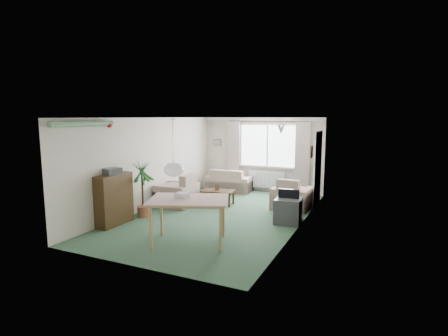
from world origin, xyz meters
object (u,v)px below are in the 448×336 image
at_px(bookshelf, 114,199).
at_px(dining_table, 189,221).
at_px(sofa, 229,180).
at_px(armchair_left, 177,190).
at_px(coffee_table, 218,197).
at_px(tv_cube, 288,210).
at_px(pet_bed, 301,204).
at_px(houseplant, 142,188).
at_px(armchair_corner, 292,193).

xyz_separation_m(bookshelf, dining_table, (2.13, -0.33, -0.15)).
distance_m(sofa, armchair_left, 2.38).
xyz_separation_m(armchair_left, coffee_table, (0.99, 0.55, -0.24)).
bearing_deg(tv_cube, pet_bed, 87.70).
height_order(armchair_left, coffee_table, armchair_left).
distance_m(sofa, tv_cube, 3.71).
relative_size(sofa, armchair_left, 1.48).
xyz_separation_m(sofa, houseplant, (-0.71, -3.60, 0.34)).
bearing_deg(pet_bed, bookshelf, -135.56).
bearing_deg(houseplant, sofa, 78.90).
relative_size(bookshelf, houseplant, 0.82).
height_order(houseplant, tv_cube, houseplant).
height_order(armchair_corner, bookshelf, bookshelf).
height_order(armchair_left, bookshelf, bookshelf).
bearing_deg(tv_cube, armchair_corner, 96.14).
bearing_deg(tv_cube, armchair_left, 170.74).
xyz_separation_m(bookshelf, tv_cube, (3.54, 1.77, -0.29)).
relative_size(sofa, dining_table, 1.06).
bearing_deg(coffee_table, bookshelf, -117.10).
bearing_deg(coffee_table, armchair_left, -151.23).
bearing_deg(armchair_corner, bookshelf, 46.90).
bearing_deg(tv_cube, dining_table, -127.92).
height_order(sofa, bookshelf, bookshelf).
distance_m(armchair_left, bookshelf, 2.09).
distance_m(sofa, dining_table, 4.86).
xyz_separation_m(sofa, coffee_table, (0.44, -1.77, -0.16)).
relative_size(armchair_corner, tv_cube, 1.48).
distance_m(coffee_table, bookshelf, 2.95).
height_order(houseplant, pet_bed, houseplant).
bearing_deg(armchair_corner, dining_table, 75.11).
distance_m(armchair_corner, dining_table, 3.55).
height_order(bookshelf, tv_cube, bookshelf).
xyz_separation_m(dining_table, pet_bed, (1.36, 3.75, -0.37)).
bearing_deg(pet_bed, armchair_corner, -113.57).
height_order(coffee_table, pet_bed, coffee_table).
relative_size(sofa, tv_cube, 2.30).
distance_m(armchair_corner, coffee_table, 2.04).
distance_m(bookshelf, pet_bed, 4.92).
bearing_deg(armchair_corner, coffee_table, 16.41).
relative_size(coffee_table, tv_cube, 1.41).
xyz_separation_m(armchair_left, houseplant, (-0.15, -1.29, 0.26)).
bearing_deg(armchair_left, armchair_corner, 106.79).
height_order(sofa, tv_cube, sofa).
bearing_deg(armchair_left, coffee_table, 117.65).
bearing_deg(tv_cube, sofa, 131.41).
height_order(dining_table, tv_cube, dining_table).
distance_m(coffee_table, dining_table, 3.05).
height_order(sofa, houseplant, houseplant).
relative_size(coffee_table, dining_table, 0.65).
bearing_deg(bookshelf, coffee_table, 62.64).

